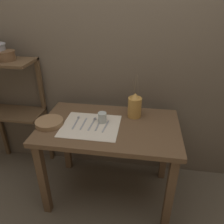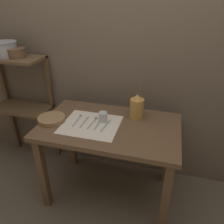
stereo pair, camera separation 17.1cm
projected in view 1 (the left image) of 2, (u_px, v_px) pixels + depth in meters
ground_plane at (110, 191)px, 2.13m from camera, size 12.00×12.00×0.00m
stone_wall_back at (117, 57)px, 1.96m from camera, size 7.00×0.06×2.40m
wooden_table at (109, 137)px, 1.83m from camera, size 1.13×0.69×0.76m
wooden_shelf_unit at (11, 95)px, 2.13m from camera, size 0.59×0.30×1.19m
linen_cloth at (91, 126)px, 1.76m from camera, size 0.46×0.40×0.00m
pitcher_with_flowers at (135, 106)px, 1.85m from camera, size 0.12×0.12×0.38m
wooden_bowl at (49, 123)px, 1.76m from camera, size 0.22×0.22×0.04m
glass_tumbler_near at (102, 117)px, 1.79m from camera, size 0.07×0.07×0.08m
spoon_inner at (78, 120)px, 1.83m from camera, size 0.02×0.19×0.02m
knife_center at (84, 124)px, 1.78m from camera, size 0.02×0.18×0.00m
spoon_outer at (94, 121)px, 1.81m from camera, size 0.03×0.19×0.02m
fork_outer at (98, 125)px, 1.76m from camera, size 0.02×0.18×0.00m
fork_inner at (106, 126)px, 1.74m from camera, size 0.03×0.18×0.00m
metal_pot_small at (6, 55)px, 1.90m from camera, size 0.16×0.16×0.08m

